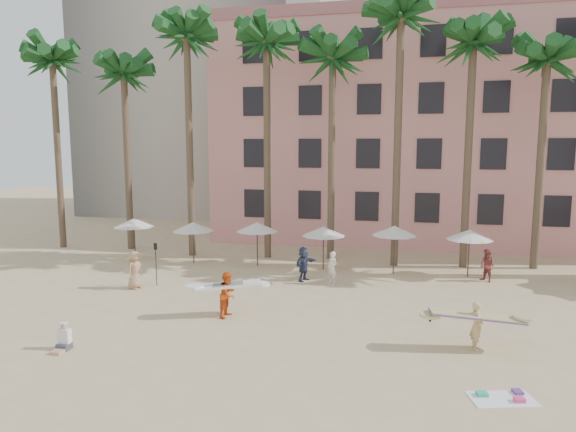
{
  "coord_description": "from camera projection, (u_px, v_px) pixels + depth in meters",
  "views": [
    {
      "loc": [
        3.42,
        -16.33,
        7.18
      ],
      "look_at": [
        -1.63,
        6.0,
        4.0
      ],
      "focal_mm": 32.0,
      "sensor_mm": 36.0,
      "label": 1
    }
  ],
  "objects": [
    {
      "name": "seated_man",
      "position": [
        63.0,
        341.0,
        18.07
      ],
      "size": [
        0.43,
        0.75,
        0.97
      ],
      "color": "#3F3F4C",
      "rests_on": "ground"
    },
    {
      "name": "beach_towel",
      "position": [
        503.0,
        398.0,
        14.62
      ],
      "size": [
        2.0,
        1.44,
        0.14
      ],
      "color": "white",
      "rests_on": "ground"
    },
    {
      "name": "carrier_white",
      "position": [
        228.0,
        293.0,
        21.52
      ],
      "size": [
        2.89,
        1.68,
        1.92
      ],
      "color": "#E65318",
      "rests_on": "ground"
    },
    {
      "name": "umbrella_row",
      "position": [
        290.0,
        229.0,
        29.92
      ],
      "size": [
        22.5,
        2.7,
        2.73
      ],
      "color": "#332B23",
      "rests_on": "ground"
    },
    {
      "name": "pink_hotel",
      "position": [
        452.0,
        134.0,
        40.0
      ],
      "size": [
        35.0,
        14.0,
        16.0
      ],
      "primitive_type": "cube",
      "color": "pink",
      "rests_on": "ground"
    },
    {
      "name": "carrier_yellow",
      "position": [
        477.0,
        322.0,
        18.03
      ],
      "size": [
        3.31,
        1.21,
        1.74
      ],
      "color": "tan",
      "rests_on": "ground"
    },
    {
      "name": "beachgoers",
      "position": [
        306.0,
        266.0,
        26.71
      ],
      "size": [
        18.4,
        6.32,
        1.93
      ],
      "color": "tan",
      "rests_on": "ground"
    },
    {
      "name": "ground",
      "position": [
        296.0,
        357.0,
        17.51
      ],
      "size": [
        120.0,
        120.0,
        0.0
      ],
      "primitive_type": "plane",
      "color": "#D1B789",
      "rests_on": "ground"
    },
    {
      "name": "paddle",
      "position": [
        156.0,
        259.0,
        26.22
      ],
      "size": [
        0.18,
        0.04,
        2.23
      ],
      "color": "black",
      "rests_on": "ground"
    },
    {
      "name": "palm_row",
      "position": [
        357.0,
        46.0,
        30.11
      ],
      "size": [
        44.4,
        5.4,
        16.3
      ],
      "color": "brown",
      "rests_on": "ground"
    }
  ]
}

